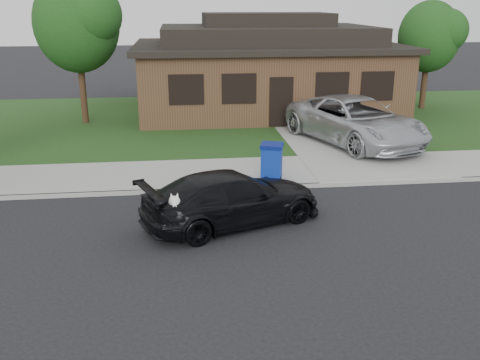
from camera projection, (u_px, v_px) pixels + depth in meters
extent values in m
plane|color=black|center=(200.00, 243.00, 12.31)|extent=(120.00, 120.00, 0.00)
cube|color=gray|center=(192.00, 174.00, 17.00)|extent=(60.00, 3.00, 0.12)
cube|color=gray|center=(194.00, 190.00, 15.59)|extent=(60.00, 0.12, 0.12)
cube|color=#193814|center=(186.00, 121.00, 24.53)|extent=(60.00, 13.00, 0.13)
cube|color=gray|center=(332.00, 133.00, 22.38)|extent=(4.50, 13.00, 0.14)
imported|color=black|center=(232.00, 198.00, 13.21)|extent=(4.94, 3.42, 1.33)
ellipsoid|color=white|center=(175.00, 202.00, 12.20)|extent=(0.34, 0.40, 0.30)
sphere|color=white|center=(175.00, 202.00, 11.96)|extent=(0.26, 0.26, 0.26)
cube|color=white|center=(175.00, 206.00, 11.85)|extent=(0.09, 0.12, 0.07)
sphere|color=black|center=(175.00, 207.00, 11.80)|extent=(0.04, 0.04, 0.04)
cone|color=white|center=(171.00, 195.00, 11.95)|extent=(0.11, 0.11, 0.14)
cone|color=white|center=(177.00, 195.00, 11.97)|extent=(0.11, 0.11, 0.14)
imported|color=#B6B9BD|center=(355.00, 121.00, 20.21)|extent=(4.81, 6.82, 1.73)
cube|color=#0D2B94|center=(272.00, 163.00, 16.29)|extent=(0.75, 0.75, 0.98)
cube|color=navy|center=(272.00, 146.00, 16.12)|extent=(0.82, 0.82, 0.11)
cylinder|color=black|center=(266.00, 179.00, 16.11)|extent=(0.10, 0.16, 0.15)
cylinder|color=black|center=(280.00, 179.00, 16.16)|extent=(0.10, 0.16, 0.15)
cube|color=#422B1C|center=(266.00, 79.00, 26.37)|extent=(12.00, 8.00, 3.00)
cube|color=black|center=(266.00, 46.00, 25.85)|extent=(12.60, 8.60, 0.25)
cube|color=black|center=(266.00, 34.00, 25.68)|extent=(10.00, 6.50, 0.80)
cube|color=black|center=(267.00, 19.00, 25.46)|extent=(6.00, 3.50, 0.60)
cube|color=black|center=(281.00, 102.00, 22.70)|extent=(1.00, 0.06, 2.10)
cube|color=black|center=(186.00, 90.00, 22.06)|extent=(1.30, 0.05, 1.10)
cube|color=black|center=(239.00, 89.00, 22.31)|extent=(1.30, 0.05, 1.10)
cube|color=black|center=(332.00, 87.00, 22.76)|extent=(1.30, 0.05, 1.10)
cube|color=black|center=(377.00, 86.00, 22.99)|extent=(1.30, 0.05, 1.10)
cylinder|color=#332114|center=(83.00, 95.00, 23.61)|extent=(0.28, 0.28, 2.48)
ellipsoid|color=#143811|center=(77.00, 23.00, 22.64)|extent=(3.60, 3.60, 4.14)
sphere|color=#26591E|center=(92.00, 15.00, 22.10)|extent=(2.52, 2.52, 2.52)
cylinder|color=#332114|center=(423.00, 88.00, 26.95)|extent=(0.28, 0.28, 2.03)
ellipsoid|color=#143811|center=(429.00, 37.00, 26.15)|extent=(3.00, 3.00, 3.45)
sphere|color=#26591E|center=(446.00, 31.00, 25.70)|extent=(2.10, 2.10, 2.10)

